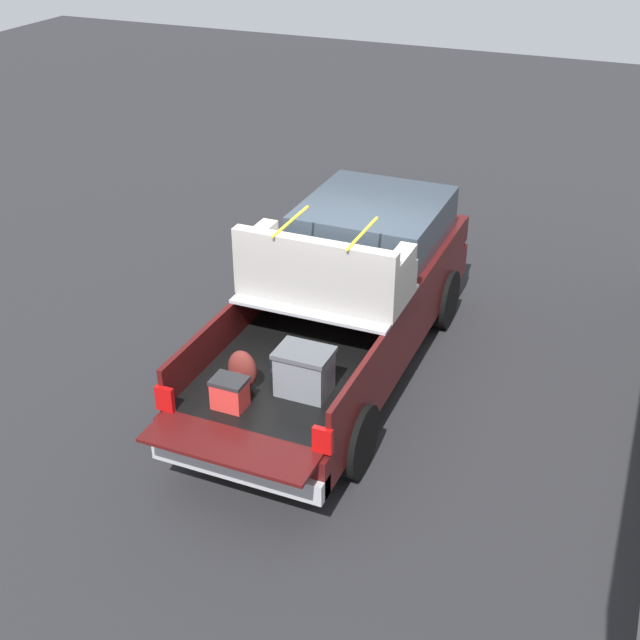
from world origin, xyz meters
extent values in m
plane|color=#262628|center=(0.00, 0.00, 0.00)|extent=(40.00, 40.00, 0.00)
cube|color=#470F0F|center=(0.00, 0.00, 0.62)|extent=(5.50, 1.92, 0.46)
cube|color=black|center=(-1.20, 0.00, 0.87)|extent=(2.80, 1.80, 0.04)
cube|color=#470F0F|center=(-1.20, 0.93, 1.10)|extent=(2.80, 0.06, 0.50)
cube|color=#470F0F|center=(-1.20, -0.93, 1.10)|extent=(2.80, 0.06, 0.50)
cube|color=#470F0F|center=(0.17, 0.00, 1.10)|extent=(0.06, 1.80, 0.50)
cube|color=#470F0F|center=(-2.88, 0.00, 0.87)|extent=(0.55, 1.80, 0.04)
cube|color=#B2B2B7|center=(-0.43, 0.00, 1.37)|extent=(1.25, 1.92, 0.04)
cube|color=#470F0F|center=(1.35, 0.00, 1.10)|extent=(2.30, 1.92, 0.50)
cube|color=#2D3842|center=(1.25, 0.00, 1.64)|extent=(1.94, 1.76, 0.57)
cube|color=#470F0F|center=(2.70, 0.00, 1.04)|extent=(0.40, 1.82, 0.38)
cube|color=#B2B2B7|center=(-2.72, 0.00, 0.51)|extent=(0.24, 1.92, 0.24)
cube|color=red|center=(-2.62, 0.88, 1.03)|extent=(0.06, 0.20, 0.28)
cube|color=red|center=(-2.62, -0.88, 1.03)|extent=(0.06, 0.20, 0.28)
cylinder|color=black|center=(1.75, 0.88, 0.42)|extent=(0.83, 0.30, 0.83)
cylinder|color=black|center=(1.75, -0.88, 0.42)|extent=(0.83, 0.30, 0.83)
cylinder|color=black|center=(-1.75, 0.88, 0.42)|extent=(0.83, 0.30, 0.83)
cylinder|color=black|center=(-1.75, -0.88, 0.42)|extent=(0.83, 0.30, 0.83)
cube|color=slate|center=(-1.76, -0.31, 1.13)|extent=(0.40, 0.55, 0.47)
cube|color=#505359|center=(-1.76, -0.31, 1.39)|extent=(0.44, 0.59, 0.05)
ellipsoid|color=black|center=(-1.63, 0.00, 1.09)|extent=(0.20, 0.31, 0.41)
ellipsoid|color=black|center=(-1.74, 0.00, 1.03)|extent=(0.09, 0.22, 0.18)
ellipsoid|color=maroon|center=(-1.93, 0.33, 1.12)|extent=(0.20, 0.33, 0.46)
ellipsoid|color=maroon|center=(-2.04, 0.33, 1.05)|extent=(0.09, 0.23, 0.20)
cube|color=red|center=(-2.30, 0.30, 1.04)|extent=(0.26, 0.34, 0.30)
cube|color=#262628|center=(-2.30, 0.30, 1.21)|extent=(0.28, 0.36, 0.04)
cube|color=#9E9993|center=(-0.43, 0.00, 1.60)|extent=(0.88, 1.96, 0.42)
cube|color=#9E9993|center=(-0.78, 0.00, 2.01)|extent=(0.16, 1.96, 0.40)
cube|color=#9E9993|center=(-0.38, 0.88, 1.92)|extent=(0.64, 0.20, 0.22)
cube|color=#9E9993|center=(-0.38, -0.88, 1.92)|extent=(0.64, 0.20, 0.22)
cube|color=yellow|center=(-0.43, 0.44, 2.22)|extent=(0.98, 0.03, 0.02)
cube|color=yellow|center=(-0.43, -0.44, 2.22)|extent=(0.98, 0.03, 0.02)
camera|label=1|loc=(-8.49, -3.33, 5.98)|focal=46.85mm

